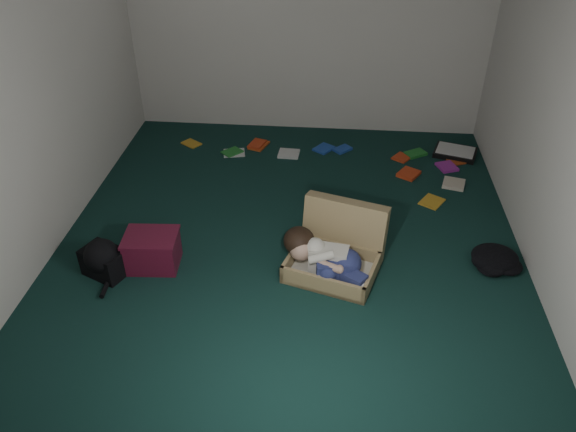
# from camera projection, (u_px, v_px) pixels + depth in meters

# --- Properties ---
(floor) EXTENTS (4.50, 4.50, 0.00)m
(floor) POSITION_uv_depth(u_px,v_px,m) (290.00, 239.00, 4.98)
(floor) COLOR #102D29
(floor) RESTS_ON ground
(wall_back) EXTENTS (4.50, 0.00, 4.50)m
(wall_back) POSITION_uv_depth(u_px,v_px,m) (308.00, 18.00, 6.07)
(wall_back) COLOR silver
(wall_back) RESTS_ON ground
(wall_front) EXTENTS (4.50, 0.00, 4.50)m
(wall_front) POSITION_uv_depth(u_px,v_px,m) (244.00, 313.00, 2.40)
(wall_front) COLOR silver
(wall_front) RESTS_ON ground
(wall_left) EXTENTS (0.00, 4.50, 4.50)m
(wall_left) POSITION_uv_depth(u_px,v_px,m) (35.00, 92.00, 4.38)
(wall_left) COLOR silver
(wall_left) RESTS_ON ground
(wall_right) EXTENTS (0.00, 4.50, 4.50)m
(wall_right) POSITION_uv_depth(u_px,v_px,m) (563.00, 112.00, 4.09)
(wall_right) COLOR silver
(wall_right) RESTS_ON ground
(suitcase) EXTENTS (0.87, 0.86, 0.51)m
(suitcase) POSITION_uv_depth(u_px,v_px,m) (337.00, 250.00, 4.60)
(suitcase) COLOR tan
(suitcase) RESTS_ON floor
(person) EXTENTS (0.71, 0.52, 0.32)m
(person) POSITION_uv_depth(u_px,v_px,m) (325.00, 257.00, 4.45)
(person) COLOR silver
(person) RESTS_ON suitcase
(maroon_bin) EXTENTS (0.45, 0.37, 0.30)m
(maroon_bin) POSITION_uv_depth(u_px,v_px,m) (152.00, 250.00, 4.60)
(maroon_bin) COLOR #591228
(maroon_bin) RESTS_ON floor
(backpack) EXTENTS (0.53, 0.49, 0.26)m
(backpack) POSITION_uv_depth(u_px,v_px,m) (104.00, 261.00, 4.52)
(backpack) COLOR black
(backpack) RESTS_ON floor
(clothing_pile) EXTENTS (0.51, 0.47, 0.13)m
(clothing_pile) POSITION_uv_depth(u_px,v_px,m) (491.00, 258.00, 4.66)
(clothing_pile) COLOR black
(clothing_pile) RESTS_ON floor
(paper_tray) EXTENTS (0.52, 0.45, 0.06)m
(paper_tray) POSITION_uv_depth(u_px,v_px,m) (455.00, 152.00, 6.23)
(paper_tray) COLOR black
(paper_tray) RESTS_ON floor
(book_scatter) EXTENTS (3.22, 1.27, 0.02)m
(book_scatter) POSITION_uv_depth(u_px,v_px,m) (355.00, 160.00, 6.13)
(book_scatter) COLOR gold
(book_scatter) RESTS_ON floor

